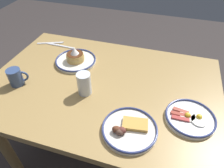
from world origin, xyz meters
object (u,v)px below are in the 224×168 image
object	(u,v)px
plate_near_main	(76,59)
plate_center_pancakes	(129,129)
drinking_glass	(84,85)
fork_near	(51,43)
butter_knife	(61,46)
coffee_mug	(16,77)
plate_far_companion	(190,118)

from	to	relation	value
plate_near_main	plate_center_pancakes	distance (m)	0.63
plate_near_main	drinking_glass	bearing A→B (deg)	124.31
plate_center_pancakes	fork_near	xyz separation A→B (m)	(0.74, -0.59, -0.01)
fork_near	butter_knife	world-z (taller)	same
plate_center_pancakes	plate_near_main	bearing A→B (deg)	-42.93
coffee_mug	fork_near	size ratio (longest dim) A/B	0.56
plate_near_main	fork_near	bearing A→B (deg)	-30.48
plate_far_companion	fork_near	world-z (taller)	plate_far_companion
plate_near_main	coffee_mug	bearing A→B (deg)	52.89
plate_near_main	drinking_glass	world-z (taller)	drinking_glass
plate_center_pancakes	butter_knife	xyz separation A→B (m)	(0.65, -0.58, -0.01)
drinking_glass	butter_knife	world-z (taller)	drinking_glass
butter_knife	coffee_mug	bearing A→B (deg)	85.79
plate_near_main	drinking_glass	size ratio (longest dim) A/B	2.08
plate_far_companion	fork_near	distance (m)	1.10
plate_center_pancakes	coffee_mug	distance (m)	0.70
plate_center_pancakes	fork_near	size ratio (longest dim) A/B	1.37
plate_center_pancakes	drinking_glass	distance (m)	0.34
plate_near_main	plate_far_companion	size ratio (longest dim) A/B	1.11
coffee_mug	butter_knife	size ratio (longest dim) A/B	0.46
drinking_glass	fork_near	distance (m)	0.62
plate_far_companion	drinking_glass	size ratio (longest dim) A/B	1.88
plate_far_companion	drinking_glass	xyz separation A→B (m)	(0.55, -0.03, 0.04)
plate_center_pancakes	drinking_glass	world-z (taller)	drinking_glass
drinking_glass	fork_near	xyz separation A→B (m)	(0.45, -0.42, -0.05)
plate_far_companion	coffee_mug	xyz separation A→B (m)	(0.95, 0.02, 0.04)
plate_far_companion	drinking_glass	distance (m)	0.55
plate_far_companion	plate_center_pancakes	bearing A→B (deg)	29.72
plate_near_main	coffee_mug	size ratio (longest dim) A/B	2.51
plate_near_main	fork_near	size ratio (longest dim) A/B	1.42
coffee_mug	plate_center_pancakes	bearing A→B (deg)	169.19
plate_far_companion	coffee_mug	bearing A→B (deg)	1.17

